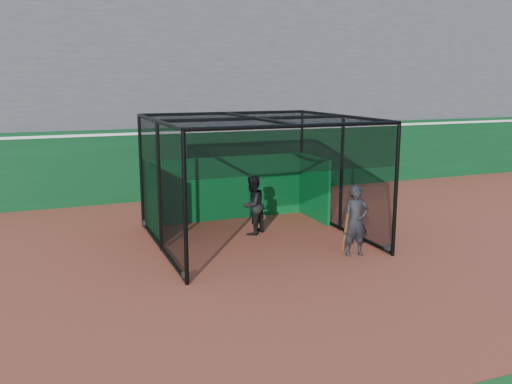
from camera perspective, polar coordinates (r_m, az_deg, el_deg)
name	(u,v)px	position (r m, az deg, el deg)	size (l,w,h in m)	color
ground	(262,276)	(11.72, 0.66, -8.80)	(120.00, 120.00, 0.00)	#9A442C
outfield_wall	(170,162)	(19.32, -9.00, 3.13)	(50.00, 0.50, 2.50)	#0A3C1A
grandstand	(147,71)	(22.82, -11.44, 12.35)	(50.00, 7.85, 8.95)	#4C4C4F
batting_cage	(256,180)	(13.94, 0.03, 1.23)	(5.12, 5.01, 3.16)	black
batter	(252,205)	(14.61, -0.37, -1.40)	(0.78, 0.61, 1.60)	black
on_deck_player	(356,221)	(13.02, 10.46, -3.01)	(0.68, 0.50, 1.70)	black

